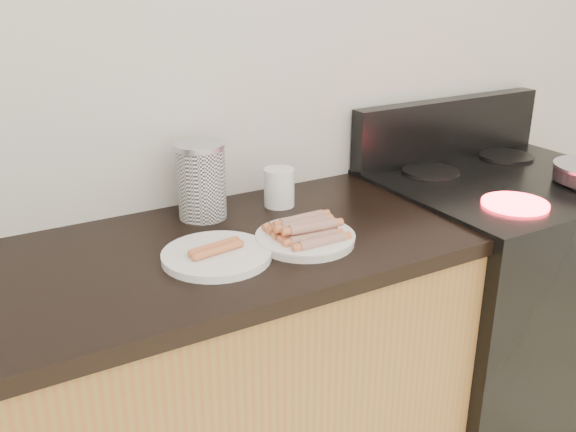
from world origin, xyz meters
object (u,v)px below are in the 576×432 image
stove (493,308)px  mug (279,187)px  side_plate (217,255)px  main_plate (305,240)px  canister (202,181)px

stove → mug: 0.89m
side_plate → stove: bearing=3.0°
stove → main_plate: (-0.79, -0.08, 0.45)m
main_plate → canister: canister is taller
stove → side_plate: 1.11m
stove → canister: canister is taller
main_plate → side_plate: (-0.22, 0.02, 0.00)m
main_plate → canister: size_ratio=1.18×
main_plate → mug: size_ratio=2.25×
main_plate → mug: mug is taller
main_plate → mug: 0.27m
side_plate → mug: mug is taller
stove → side_plate: bearing=-177.0°
mug → canister: bearing=173.2°
canister → mug: bearing=-6.8°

